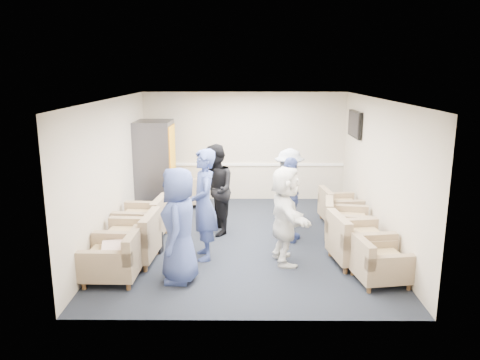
{
  "coord_description": "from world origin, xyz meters",
  "views": [
    {
      "loc": [
        -0.03,
        -8.57,
        3.21
      ],
      "look_at": [
        -0.09,
        0.2,
        1.15
      ],
      "focal_mm": 35.0,
      "sensor_mm": 36.0,
      "label": 1
    }
  ],
  "objects_px": {
    "armchair_left_near": "(115,260)",
    "person_front_right": "(285,215)",
    "armchair_right_midnear": "(356,243)",
    "person_back_left": "(215,190)",
    "armchair_corner": "(186,194)",
    "armchair_left_far": "(145,222)",
    "vending_machine": "(155,165)",
    "armchair_left_mid": "(133,242)",
    "armchair_right_far": "(338,208)",
    "person_back_right": "(289,188)",
    "person_mid_left": "(204,205)",
    "armchair_right_midfar": "(344,224)",
    "person_front_left": "(179,225)",
    "person_mid_right": "(289,199)",
    "armchair_right_near": "(378,264)"
  },
  "relations": [
    {
      "from": "armchair_right_near",
      "to": "person_front_left",
      "type": "xyz_separation_m",
      "value": [
        -3.05,
        0.06,
        0.59
      ]
    },
    {
      "from": "armchair_left_near",
      "to": "armchair_right_far",
      "type": "distance_m",
      "value": 4.95
    },
    {
      "from": "armchair_left_far",
      "to": "armchair_right_far",
      "type": "distance_m",
      "value": 4.08
    },
    {
      "from": "armchair_left_far",
      "to": "armchair_right_midfar",
      "type": "relative_size",
      "value": 0.99
    },
    {
      "from": "armchair_left_mid",
      "to": "armchair_corner",
      "type": "height_order",
      "value": "armchair_left_mid"
    },
    {
      "from": "armchair_corner",
      "to": "person_back_right",
      "type": "bearing_deg",
      "value": 125.43
    },
    {
      "from": "armchair_right_midnear",
      "to": "person_front_left",
      "type": "relative_size",
      "value": 0.57
    },
    {
      "from": "person_back_right",
      "to": "person_mid_right",
      "type": "height_order",
      "value": "person_back_right"
    },
    {
      "from": "armchair_right_midnear",
      "to": "person_mid_right",
      "type": "height_order",
      "value": "person_mid_right"
    },
    {
      "from": "person_mid_left",
      "to": "person_mid_right",
      "type": "xyz_separation_m",
      "value": [
        1.55,
        0.88,
        -0.15
      ]
    },
    {
      "from": "armchair_right_far",
      "to": "armchair_corner",
      "type": "distance_m",
      "value": 3.63
    },
    {
      "from": "person_back_left",
      "to": "armchair_left_mid",
      "type": "bearing_deg",
      "value": -60.29
    },
    {
      "from": "person_back_left",
      "to": "armchair_corner",
      "type": "bearing_deg",
      "value": -174.76
    },
    {
      "from": "armchair_corner",
      "to": "armchair_left_far",
      "type": "bearing_deg",
      "value": 54.19
    },
    {
      "from": "vending_machine",
      "to": "armchair_right_midfar",
      "type": "bearing_deg",
      "value": -28.01
    },
    {
      "from": "armchair_right_far",
      "to": "person_front_left",
      "type": "distance_m",
      "value": 4.21
    },
    {
      "from": "armchair_right_midfar",
      "to": "person_back_right",
      "type": "bearing_deg",
      "value": 58.91
    },
    {
      "from": "armchair_left_mid",
      "to": "person_back_left",
      "type": "xyz_separation_m",
      "value": [
        1.33,
        1.45,
        0.54
      ]
    },
    {
      "from": "armchair_left_near",
      "to": "person_mid_left",
      "type": "relative_size",
      "value": 0.44
    },
    {
      "from": "armchair_left_near",
      "to": "person_front_left",
      "type": "xyz_separation_m",
      "value": [
        1.01,
        -0.0,
        0.57
      ]
    },
    {
      "from": "armchair_right_far",
      "to": "person_back_left",
      "type": "xyz_separation_m",
      "value": [
        -2.6,
        -0.71,
        0.59
      ]
    },
    {
      "from": "armchair_right_midnear",
      "to": "person_front_right",
      "type": "height_order",
      "value": "person_front_right"
    },
    {
      "from": "armchair_left_far",
      "to": "armchair_right_midnear",
      "type": "distance_m",
      "value": 3.99
    },
    {
      "from": "armchair_corner",
      "to": "person_mid_left",
      "type": "distance_m",
      "value": 3.31
    },
    {
      "from": "armchair_right_near",
      "to": "armchair_right_far",
      "type": "distance_m",
      "value": 2.94
    },
    {
      "from": "armchair_left_near",
      "to": "person_front_right",
      "type": "bearing_deg",
      "value": 105.99
    },
    {
      "from": "armchair_right_midnear",
      "to": "person_back_right",
      "type": "distance_m",
      "value": 2.23
    },
    {
      "from": "armchair_corner",
      "to": "vending_machine",
      "type": "height_order",
      "value": "vending_machine"
    },
    {
      "from": "armchair_left_far",
      "to": "person_back_left",
      "type": "relative_size",
      "value": 0.53
    },
    {
      "from": "armchair_corner",
      "to": "person_back_left",
      "type": "bearing_deg",
      "value": 90.47
    },
    {
      "from": "vending_machine",
      "to": "person_back_right",
      "type": "xyz_separation_m",
      "value": [
        3.01,
        -1.28,
        -0.22
      ]
    },
    {
      "from": "person_back_left",
      "to": "person_back_right",
      "type": "xyz_separation_m",
      "value": [
        1.51,
        0.47,
        -0.08
      ]
    },
    {
      "from": "person_mid_right",
      "to": "person_front_right",
      "type": "bearing_deg",
      "value": -164.68
    },
    {
      "from": "armchair_right_midfar",
      "to": "person_front_left",
      "type": "distance_m",
      "value": 3.47
    },
    {
      "from": "armchair_right_midfar",
      "to": "person_front_left",
      "type": "bearing_deg",
      "value": 131.03
    },
    {
      "from": "armchair_right_midnear",
      "to": "person_front_right",
      "type": "relative_size",
      "value": 0.61
    },
    {
      "from": "armchair_left_near",
      "to": "armchair_right_near",
      "type": "bearing_deg",
      "value": 90.17
    },
    {
      "from": "person_back_left",
      "to": "person_front_right",
      "type": "xyz_separation_m",
      "value": [
        1.26,
        -1.44,
        -0.07
      ]
    },
    {
      "from": "person_mid_right",
      "to": "person_front_right",
      "type": "height_order",
      "value": "person_front_right"
    },
    {
      "from": "person_front_left",
      "to": "vending_machine",
      "type": "bearing_deg",
      "value": -164.63
    },
    {
      "from": "armchair_left_near",
      "to": "vending_machine",
      "type": "distance_m",
      "value": 3.97
    },
    {
      "from": "armchair_right_midfar",
      "to": "person_mid_right",
      "type": "xyz_separation_m",
      "value": [
        -1.06,
        0.02,
        0.48
      ]
    },
    {
      "from": "armchair_right_midnear",
      "to": "armchair_right_midfar",
      "type": "relative_size",
      "value": 1.07
    },
    {
      "from": "armchair_left_mid",
      "to": "armchair_left_far",
      "type": "bearing_deg",
      "value": -175.05
    },
    {
      "from": "armchair_right_midnear",
      "to": "armchair_right_midfar",
      "type": "distance_m",
      "value": 1.11
    },
    {
      "from": "armchair_left_far",
      "to": "person_front_left",
      "type": "relative_size",
      "value": 0.53
    },
    {
      "from": "person_front_left",
      "to": "person_mid_left",
      "type": "xyz_separation_m",
      "value": [
        0.31,
        0.92,
        0.06
      ]
    },
    {
      "from": "vending_machine",
      "to": "armchair_left_mid",
      "type": "bearing_deg",
      "value": -86.86
    },
    {
      "from": "armchair_right_midfar",
      "to": "armchair_right_far",
      "type": "bearing_deg",
      "value": 4.39
    },
    {
      "from": "armchair_left_mid",
      "to": "person_back_left",
      "type": "bearing_deg",
      "value": 141.4
    }
  ]
}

